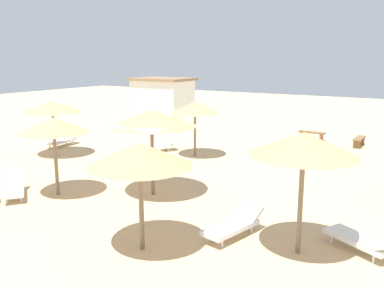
{
  "coord_description": "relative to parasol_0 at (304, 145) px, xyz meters",
  "views": [
    {
      "loc": [
        8.6,
        -10.98,
        4.64
      ],
      "look_at": [
        0.0,
        3.0,
        1.2
      ],
      "focal_mm": 39.02,
      "sensor_mm": 36.0,
      "label": 1
    }
  ],
  "objects": [
    {
      "name": "parasol_4",
      "position": [
        -13.14,
        3.91,
        -0.33
      ],
      "size": [
        2.77,
        2.77,
        2.61
      ],
      "color": "#75604C",
      "rests_on": "ground"
    },
    {
      "name": "parasol_6",
      "position": [
        -8.39,
        -0.05,
        -0.27
      ],
      "size": [
        2.33,
        2.33,
        2.67
      ],
      "color": "#75604C",
      "rests_on": "ground"
    },
    {
      "name": "lounger_2",
      "position": [
        -1.74,
        0.07,
        -2.36
      ],
      "size": [
        1.05,
        2.0,
        0.66
      ],
      "color": "white",
      "rests_on": "ground"
    },
    {
      "name": "lounger_0",
      "position": [
        1.34,
        0.82,
        -2.36
      ],
      "size": [
        1.99,
        1.46,
        0.62
      ],
      "color": "white",
      "rests_on": "ground"
    },
    {
      "name": "lounger_4",
      "position": [
        -14.46,
        5.56,
        -2.35
      ],
      "size": [
        0.8,
        1.94,
        0.7
      ],
      "color": "white",
      "rests_on": "ground"
    },
    {
      "name": "parasol_3",
      "position": [
        -7.32,
        7.28,
        -0.35
      ],
      "size": [
        2.37,
        2.37,
        2.6
      ],
      "color": "#75604C",
      "rests_on": "ground"
    },
    {
      "name": "parasol_0",
      "position": [
        0.0,
        0.0,
        0.0
      ],
      "size": [
        2.51,
        2.51,
        2.96
      ],
      "color": "#75604C",
      "rests_on": "ground"
    },
    {
      "name": "bench_0",
      "position": [
        -1.06,
        13.63,
        -2.32
      ],
      "size": [
        0.4,
        1.5,
        0.49
      ],
      "color": "brown",
      "rests_on": "ground"
    },
    {
      "name": "parasol_2",
      "position": [
        -3.34,
        -1.8,
        -0.29
      ],
      "size": [
        2.5,
        2.5,
        2.67
      ],
      "color": "#75604C",
      "rests_on": "ground"
    },
    {
      "name": "bench_1",
      "position": [
        -3.68,
        14.07,
        -2.32
      ],
      "size": [
        1.51,
        0.46,
        0.49
      ],
      "color": "brown",
      "rests_on": "ground"
    },
    {
      "name": "parasol_5",
      "position": [
        -5.61,
        1.68,
        -0.02
      ],
      "size": [
        2.99,
        2.99,
        2.94
      ],
      "color": "#75604C",
      "rests_on": "ground"
    },
    {
      "name": "lounger_1",
      "position": [
        -9.51,
        -0.95,
        -2.35
      ],
      "size": [
        1.86,
        1.62,
        0.8
      ],
      "color": "white",
      "rests_on": "ground"
    },
    {
      "name": "lounger_3",
      "position": [
        -9.37,
        7.18,
        -2.35
      ],
      "size": [
        1.6,
        1.89,
        0.77
      ],
      "color": "white",
      "rests_on": "ground"
    },
    {
      "name": "ground_plane",
      "position": [
        -5.89,
        1.7,
        -2.67
      ],
      "size": [
        80.0,
        80.0,
        0.0
      ],
      "primitive_type": "plane",
      "color": "#D1B284"
    },
    {
      "name": "beach_cabana",
      "position": [
        -17.54,
        18.99,
        -1.18
      ],
      "size": [
        4.74,
        3.65,
        2.94
      ],
      "color": "white",
      "rests_on": "ground"
    }
  ]
}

